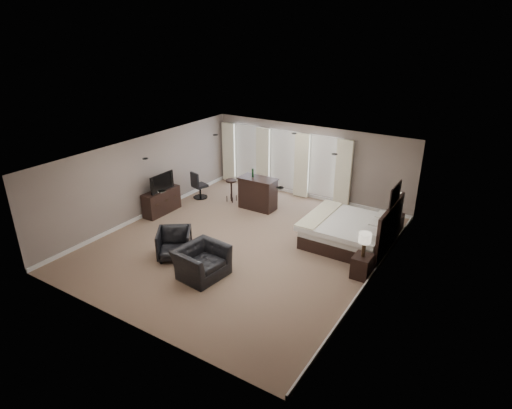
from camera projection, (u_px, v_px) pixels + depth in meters
The scene contains 16 objects.
room at pixel (242, 201), 11.76m from camera, with size 7.60×8.60×2.64m.
window_bay at pixel (282, 161), 15.49m from camera, with size 5.25×0.20×2.30m.
bed at pixel (350, 221), 11.94m from camera, with size 2.29×2.18×1.46m, color silver.
nightstand_near at pixel (362, 266), 10.55m from camera, with size 0.43×0.52×0.57m, color black.
nightstand_far at pixel (395, 223), 12.81m from camera, with size 0.42×0.52×0.57m, color black.
lamp_near at pixel (364, 245), 10.31m from camera, with size 0.30×0.30×0.63m, color beige.
lamp_far at pixel (397, 204), 12.57m from camera, with size 0.33×0.33×0.67m, color beige.
wall_art at pixel (395, 195), 10.99m from camera, with size 0.04×0.96×0.56m, color slate.
dresser at pixel (162, 201), 14.08m from camera, with size 0.45×1.38×0.80m, color black.
tv at pixel (160, 188), 13.90m from camera, with size 1.00×0.58×0.13m, color black.
armchair_near at pixel (201, 257), 10.50m from camera, with size 1.19×0.77×1.04m, color black.
armchair_far at pixel (174, 242), 11.36m from camera, with size 0.86×0.81×0.89m, color black.
bar_counter at pixel (258, 193), 14.35m from camera, with size 1.26×0.65×1.10m, color black.
bar_stool_left at pixel (231, 191), 14.99m from camera, with size 0.38×0.38×0.80m, color black.
bar_stool_right at pixel (266, 187), 15.49m from camera, with size 0.32×0.32×0.67m, color black.
desk_chair at pixel (200, 185), 15.24m from camera, with size 0.51×0.51×0.99m, color black.
Camera 1 is at (6.11, -8.99, 5.82)m, focal length 30.00 mm.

